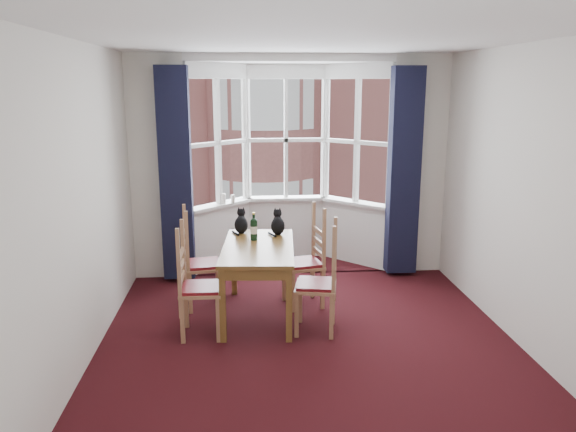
{
  "coord_description": "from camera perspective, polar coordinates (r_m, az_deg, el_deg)",
  "views": [
    {
      "loc": [
        -0.59,
        -4.79,
        2.43
      ],
      "look_at": [
        -0.13,
        1.05,
        1.05
      ],
      "focal_mm": 35.0,
      "sensor_mm": 36.0,
      "label": 1
    }
  ],
  "objects": [
    {
      "name": "wall_right",
      "position": [
        5.54,
        23.42,
        1.45
      ],
      "size": [
        0.0,
        4.5,
        4.5
      ],
      "primitive_type": "plane",
      "rotation": [
        1.57,
        0.0,
        -1.57
      ],
      "color": "silver",
      "rests_on": "floor"
    },
    {
      "name": "tenement_building",
      "position": [
        18.83,
        -2.79,
        10.68
      ],
      "size": [
        18.4,
        7.8,
        15.2
      ],
      "color": "#9C5650",
      "rests_on": "street"
    },
    {
      "name": "chair_right_near",
      "position": [
        5.62,
        3.77,
        -7.16
      ],
      "size": [
        0.47,
        0.49,
        0.92
      ],
      "color": "#9E714D",
      "rests_on": "floor"
    },
    {
      "name": "candle_tall",
      "position": [
        7.55,
        -6.58,
        1.76
      ],
      "size": [
        0.06,
        0.06,
        0.14
      ],
      "primitive_type": "cylinder",
      "color": "white",
      "rests_on": "bay_window"
    },
    {
      "name": "bay_window",
      "position": [
        7.64,
        -0.07,
        5.49
      ],
      "size": [
        2.76,
        0.94,
        2.8
      ],
      "color": "white",
      "rests_on": "floor"
    },
    {
      "name": "wall_left",
      "position": [
        5.1,
        -20.48,
        0.76
      ],
      "size": [
        0.0,
        4.5,
        4.5
      ],
      "primitive_type": "plane",
      "rotation": [
        1.57,
        0.0,
        1.57
      ],
      "color": "silver",
      "rests_on": "floor"
    },
    {
      "name": "wall_near",
      "position": [
        2.81,
        8.03,
        -8.39
      ],
      "size": [
        4.0,
        0.0,
        4.0
      ],
      "primitive_type": "plane",
      "rotation": [
        -1.57,
        0.0,
        0.0
      ],
      "color": "silver",
      "rests_on": "floor"
    },
    {
      "name": "chair_left_near",
      "position": [
        5.6,
        -9.78,
        -7.4
      ],
      "size": [
        0.4,
        0.42,
        0.92
      ],
      "color": "#9E714D",
      "rests_on": "floor"
    },
    {
      "name": "chair_left_far",
      "position": [
        6.3,
        -9.39,
        -5.05
      ],
      "size": [
        0.46,
        0.48,
        0.92
      ],
      "color": "#9E714D",
      "rests_on": "floor"
    },
    {
      "name": "floor",
      "position": [
        5.4,
        2.28,
        -13.47
      ],
      "size": [
        4.5,
        4.5,
        0.0
      ],
      "primitive_type": "plane",
      "color": "black",
      "rests_on": "ground"
    },
    {
      "name": "chair_right_far",
      "position": [
        6.3,
        2.33,
        -4.87
      ],
      "size": [
        0.47,
        0.49,
        0.92
      ],
      "color": "#9E714D",
      "rests_on": "floor"
    },
    {
      "name": "wall_back_pier_left",
      "position": [
        7.2,
        -13.01,
        4.68
      ],
      "size": [
        0.7,
        0.12,
        2.8
      ],
      "primitive_type": "cube",
      "color": "silver",
      "rests_on": "floor"
    },
    {
      "name": "curtain_right",
      "position": [
        7.23,
        11.69,
        4.38
      ],
      "size": [
        0.38,
        0.22,
        2.6
      ],
      "primitive_type": "cube",
      "color": "black",
      "rests_on": "floor"
    },
    {
      "name": "wine_bottle",
      "position": [
        6.08,
        -3.49,
        -1.23
      ],
      "size": [
        0.08,
        0.08,
        0.3
      ],
      "color": "black",
      "rests_on": "dining_table"
    },
    {
      "name": "street",
      "position": [
        37.99,
        -3.55,
        0.38
      ],
      "size": [
        80.0,
        80.0,
        0.0
      ],
      "primitive_type": "plane",
      "color": "#333335",
      "rests_on": "ground"
    },
    {
      "name": "cat_right",
      "position": [
        6.31,
        -1.05,
        -0.85
      ],
      "size": [
        0.16,
        0.22,
        0.3
      ],
      "color": "black",
      "rests_on": "dining_table"
    },
    {
      "name": "cat_left",
      "position": [
        6.39,
        -4.78,
        -0.74
      ],
      "size": [
        0.16,
        0.22,
        0.3
      ],
      "color": "black",
      "rests_on": "dining_table"
    },
    {
      "name": "ceiling",
      "position": [
        4.84,
        2.6,
        17.62
      ],
      "size": [
        4.5,
        4.5,
        0.0
      ],
      "primitive_type": "plane",
      "rotation": [
        3.14,
        0.0,
        0.0
      ],
      "color": "white",
      "rests_on": "floor"
    },
    {
      "name": "dining_table",
      "position": [
        5.92,
        -3.03,
        -3.98
      ],
      "size": [
        0.83,
        1.42,
        0.78
      ],
      "color": "brown",
      "rests_on": "floor"
    },
    {
      "name": "wall_back_pier_right",
      "position": [
        7.46,
        13.03,
        4.97
      ],
      "size": [
        0.7,
        0.12,
        2.8
      ],
      "primitive_type": "cube",
      "color": "silver",
      "rests_on": "floor"
    },
    {
      "name": "curtain_left",
      "position": [
        7.0,
        -11.33,
        4.11
      ],
      "size": [
        0.38,
        0.22,
        2.6
      ],
      "primitive_type": "cube",
      "color": "black",
      "rests_on": "floor"
    },
    {
      "name": "candle_short",
      "position": [
        7.57,
        -5.61,
        1.73
      ],
      "size": [
        0.06,
        0.06,
        0.11
      ],
      "primitive_type": "cylinder",
      "color": "white",
      "rests_on": "bay_window"
    }
  ]
}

